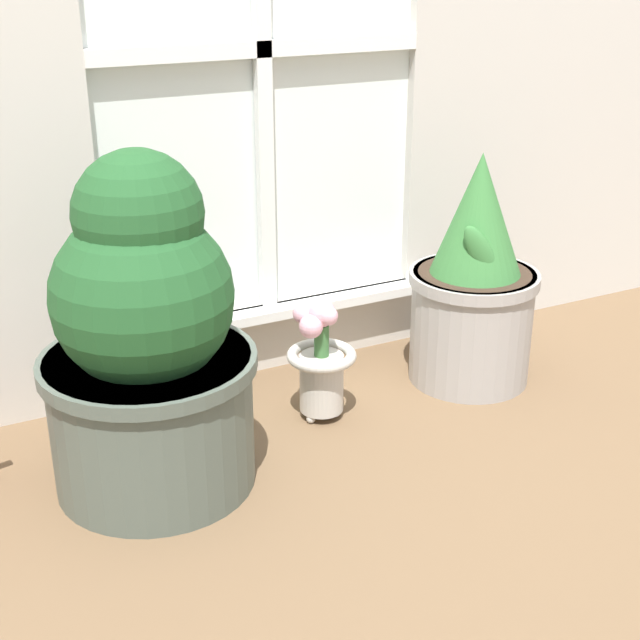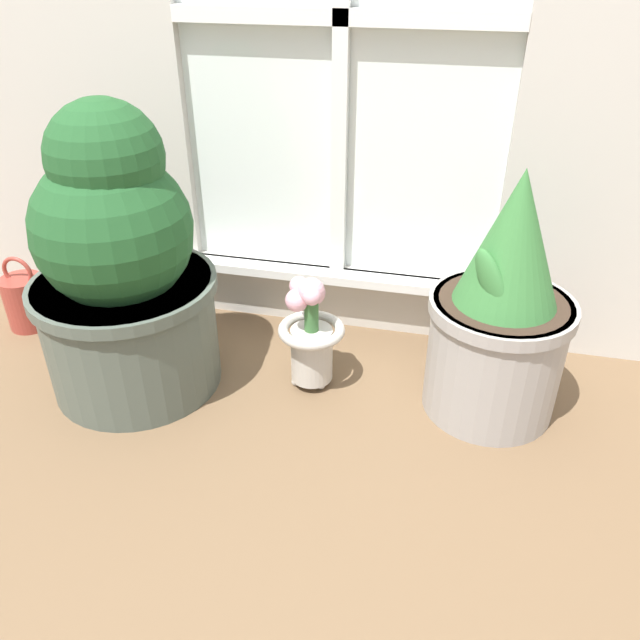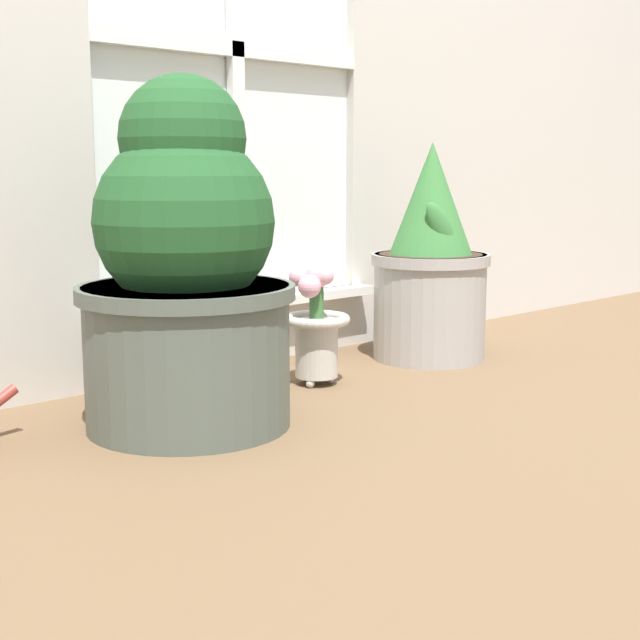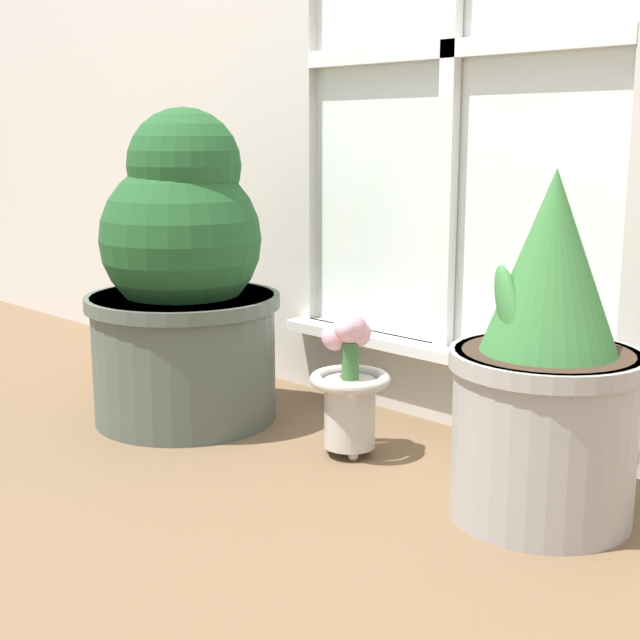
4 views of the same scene
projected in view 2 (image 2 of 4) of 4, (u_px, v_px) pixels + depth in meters
name	position (u px, v px, depth m)	size (l,w,h in m)	color
ground_plane	(289.00, 440.00, 1.33)	(10.00, 10.00, 0.00)	brown
potted_plant_left	(121.00, 270.00, 1.36)	(0.41, 0.41, 0.66)	#4C564C
potted_plant_right	(501.00, 315.00, 1.31)	(0.31, 0.31, 0.56)	#9E9993
flower_vase	(309.00, 332.00, 1.43)	(0.15, 0.15, 0.28)	#BCB7AD
watering_can	(26.00, 301.00, 1.69)	(0.20, 0.11, 0.21)	#99382D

